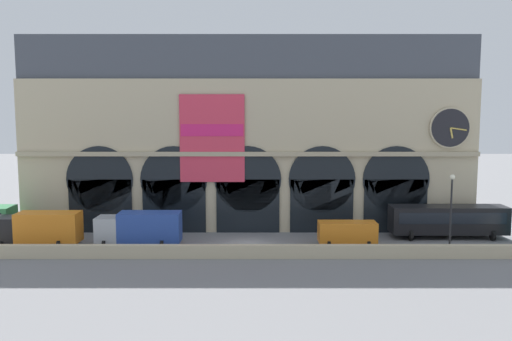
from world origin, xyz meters
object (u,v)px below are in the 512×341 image
object	(u,v)px
van_mideast	(347,232)
street_lamp_quayside	(451,204)
box_truck_midwest	(140,228)
bus_east	(448,220)
box_truck_west	(38,228)

from	to	relation	value
van_mideast	street_lamp_quayside	distance (m)	9.26
van_mideast	box_truck_midwest	bearing A→B (deg)	-179.31
bus_east	street_lamp_quayside	bearing A→B (deg)	-108.43
street_lamp_quayside	bus_east	bearing A→B (deg)	71.57
van_mideast	bus_east	world-z (taller)	bus_east
box_truck_midwest	street_lamp_quayside	distance (m)	27.06
van_mideast	street_lamp_quayside	xyz separation A→B (m)	(8.09, -3.20, 3.17)
bus_east	street_lamp_quayside	distance (m)	7.06
van_mideast	box_truck_west	bearing A→B (deg)	-179.45
box_truck_west	street_lamp_quayside	xyz separation A→B (m)	(35.82, -2.93, 2.71)
bus_east	street_lamp_quayside	world-z (taller)	street_lamp_quayside
box_truck_west	box_truck_midwest	distance (m)	9.07
bus_east	box_truck_midwest	bearing A→B (deg)	-173.57
bus_east	street_lamp_quayside	size ratio (longest dim) A/B	1.59
street_lamp_quayside	box_truck_midwest	bearing A→B (deg)	173.66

